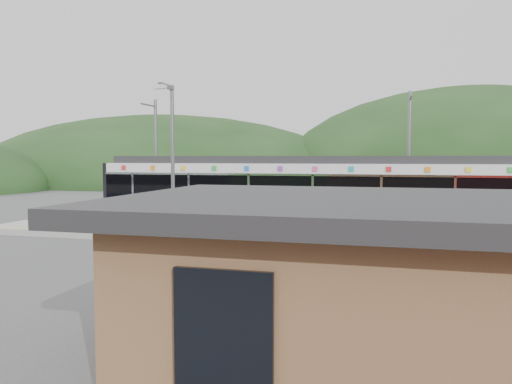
# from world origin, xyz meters

# --- Properties ---
(ground) EXTENTS (120.00, 120.00, 0.00)m
(ground) POSITION_xyz_m (0.00, 0.00, 0.00)
(ground) COLOR #4C4C4F
(ground) RESTS_ON ground
(hills) EXTENTS (146.00, 149.00, 26.00)m
(hills) POSITION_xyz_m (6.19, 5.29, 0.00)
(hills) COLOR #1E3D19
(hills) RESTS_ON ground
(platform) EXTENTS (26.00, 3.20, 0.30)m
(platform) POSITION_xyz_m (0.00, 3.30, 0.15)
(platform) COLOR #9E9E99
(platform) RESTS_ON ground
(yellow_line) EXTENTS (26.00, 0.10, 0.01)m
(yellow_line) POSITION_xyz_m (0.00, 2.00, 0.30)
(yellow_line) COLOR yellow
(yellow_line) RESTS_ON platform
(train) EXTENTS (20.44, 3.01, 3.74)m
(train) POSITION_xyz_m (2.27, 6.00, 2.06)
(train) COLOR black
(train) RESTS_ON ground
(catenary_mast_west) EXTENTS (0.18, 1.80, 7.00)m
(catenary_mast_west) POSITION_xyz_m (-7.00, 8.56, 3.65)
(catenary_mast_west) COLOR slate
(catenary_mast_west) RESTS_ON ground
(catenary_mast_east) EXTENTS (0.18, 1.80, 7.00)m
(catenary_mast_east) POSITION_xyz_m (7.00, 8.56, 3.65)
(catenary_mast_east) COLOR slate
(catenary_mast_east) RESTS_ON ground
(station_shelter) EXTENTS (9.20, 6.20, 3.00)m
(station_shelter) POSITION_xyz_m (6.00, -9.01, 1.55)
(station_shelter) COLOR #905F3F
(station_shelter) RESTS_ON ground
(lamp_post) EXTENTS (0.36, 1.06, 5.99)m
(lamp_post) POSITION_xyz_m (-0.63, -3.12, 3.57)
(lamp_post) COLOR slate
(lamp_post) RESTS_ON ground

